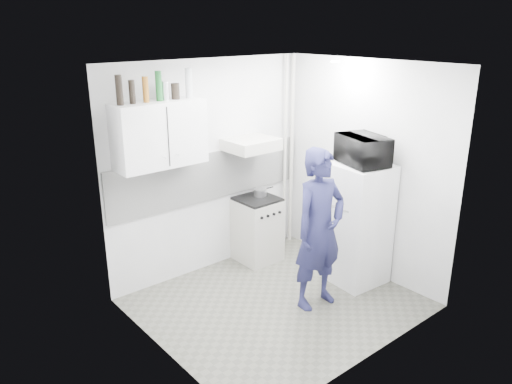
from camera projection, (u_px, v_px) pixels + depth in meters
floor at (277, 303)px, 5.58m from camera, size 2.80×2.80×0.00m
ceiling at (281, 64)px, 4.75m from camera, size 2.80×2.80×0.00m
wall_back at (210, 168)px, 6.07m from camera, size 2.80×0.00×2.80m
wall_left at (159, 227)px, 4.31m from camera, size 0.00×2.60×2.60m
wall_right at (365, 169)px, 6.01m from camera, size 0.00×2.60×2.60m
person at (319, 229)px, 5.31m from camera, size 0.67×0.47×1.78m
stove at (257, 230)px, 6.51m from camera, size 0.52×0.52×0.82m
fridge at (358, 224)px, 5.88m from camera, size 0.65×0.65×1.45m
stove_top at (257, 199)px, 6.37m from camera, size 0.49×0.49×0.03m
saucepan at (260, 192)px, 6.44m from camera, size 0.17×0.17×0.09m
microwave at (363, 150)px, 5.59m from camera, size 0.69×0.56×0.33m
bottle_a at (119, 90)px, 4.90m from camera, size 0.07×0.07×0.30m
bottle_b at (132, 92)px, 4.99m from camera, size 0.06×0.06×0.24m
bottle_c at (146, 89)px, 5.08m from camera, size 0.06×0.06×0.26m
bottle_d at (159, 86)px, 5.16m from camera, size 0.07×0.07×0.31m
canister_a at (165, 91)px, 5.23m from camera, size 0.08×0.08×0.20m
canister_b at (175, 91)px, 5.31m from camera, size 0.09×0.09×0.17m
bottle_e at (189, 83)px, 5.39m from camera, size 0.08×0.08×0.32m
upper_cabinet at (160, 134)px, 5.31m from camera, size 1.00×0.35×0.70m
range_hood at (251, 144)px, 6.08m from camera, size 0.60×0.50×0.14m
backsplash at (211, 176)px, 6.09m from camera, size 2.74×0.03×0.60m
pipe_a at (291, 152)px, 6.80m from camera, size 0.05×0.05×2.60m
pipe_b at (285, 154)px, 6.73m from camera, size 0.04×0.04×2.60m
ceiling_spot_fixture at (335, 62)px, 5.51m from camera, size 0.10×0.10×0.02m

